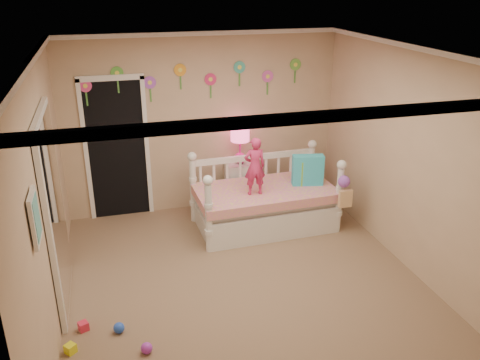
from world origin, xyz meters
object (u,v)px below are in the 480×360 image
object	(u,v)px
nightstand	(240,185)
table_lamp	(240,137)
child	(255,166)
daybed	(265,192)

from	to	relation	value
nightstand	table_lamp	size ratio (longest dim) A/B	1.16
child	nightstand	world-z (taller)	child
daybed	table_lamp	bearing A→B (deg)	100.14
nightstand	table_lamp	bearing A→B (deg)	0.00
nightstand	table_lamp	distance (m)	0.75
daybed	table_lamp	world-z (taller)	table_lamp
daybed	nightstand	distance (m)	0.76
child	nightstand	distance (m)	1.08
daybed	nightstand	size ratio (longest dim) A/B	2.74
daybed	nightstand	world-z (taller)	daybed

